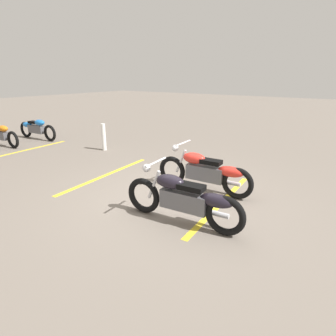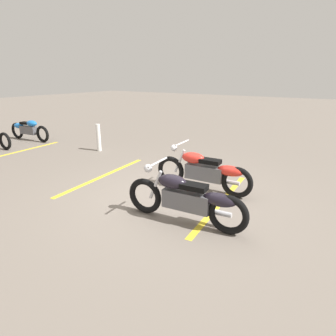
{
  "view_description": "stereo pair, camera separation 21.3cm",
  "coord_description": "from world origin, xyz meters",
  "views": [
    {
      "loc": [
        -3.11,
        4.43,
        2.45
      ],
      "look_at": [
        -0.0,
        0.0,
        0.65
      ],
      "focal_mm": 30.17,
      "sensor_mm": 36.0,
      "label": 1
    },
    {
      "loc": [
        -2.94,
        4.55,
        2.45
      ],
      "look_at": [
        -0.0,
        0.0,
        0.65
      ],
      "focal_mm": 30.17,
      "sensor_mm": 36.0,
      "label": 2
    }
  ],
  "objects": [
    {
      "name": "motorcycle_bright_foreground",
      "position": [
        -0.47,
        -0.74,
        0.46
      ],
      "size": [
        2.23,
        0.62,
        1.04
      ],
      "rotation": [
        0.0,
        0.0,
        0.05
      ],
      "color": "black",
      "rests_on": "ground"
    },
    {
      "name": "parking_stripe_mid",
      "position": [
        2.09,
        -0.23,
        0.0
      ],
      "size": [
        0.34,
        3.2,
        0.01
      ],
      "primitive_type": "cube",
      "rotation": [
        0.0,
        0.0,
        1.64
      ],
      "color": "yellow",
      "rests_on": "ground"
    },
    {
      "name": "parking_stripe_far",
      "position": [
        6.2,
        -0.39,
        0.0
      ],
      "size": [
        0.34,
        3.2,
        0.01
      ],
      "primitive_type": "cube",
      "rotation": [
        0.0,
        0.0,
        1.64
      ],
      "color": "yellow",
      "rests_on": "ground"
    },
    {
      "name": "motorcycle_row_far_left",
      "position": [
        7.52,
        -1.63,
        0.43
      ],
      "size": [
        2.11,
        0.36,
        0.79
      ],
      "rotation": [
        0.0,
        0.0,
        3.23
      ],
      "color": "black",
      "rests_on": "ground"
    },
    {
      "name": "motorcycle_dark_foreground",
      "position": [
        -0.85,
        0.72,
        0.46
      ],
      "size": [
        2.23,
        0.62,
        1.04
      ],
      "rotation": [
        0.0,
        0.0,
        0.09
      ],
      "color": "black",
      "rests_on": "ground"
    },
    {
      "name": "ground_plane",
      "position": [
        0.0,
        0.0,
        0.0
      ],
      "size": [
        60.0,
        60.0,
        0.0
      ],
      "primitive_type": "plane",
      "color": "slate"
    },
    {
      "name": "bollard_post",
      "position": [
        4.02,
        -1.96,
        0.45
      ],
      "size": [
        0.14,
        0.14,
        0.9
      ],
      "primitive_type": "cylinder",
      "color": "white",
      "rests_on": "ground"
    },
    {
      "name": "parking_stripe_near",
      "position": [
        -1.03,
        -0.41,
        0.0
      ],
      "size": [
        0.34,
        3.2,
        0.01
      ],
      "primitive_type": "cube",
      "rotation": [
        0.0,
        0.0,
        1.64
      ],
      "color": "yellow",
      "rests_on": "ground"
    }
  ]
}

